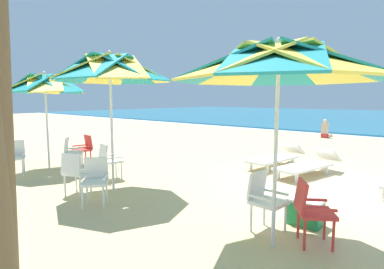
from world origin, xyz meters
The scene contains 16 objects.
ground_plane centered at (0.00, 0.00, 0.00)m, with size 80.00×80.00×0.00m, color #D3B784.
beach_umbrella_0 centered at (0.49, -3.11, 2.34)m, with size 2.62×2.62×2.67m.
plastic_chair_0 centered at (0.15, -2.72, 0.50)m, with size 0.49×0.47×0.87m.
plastic_chair_1 centered at (0.83, -2.72, 0.50)m, with size 0.63×0.62×0.87m.
beach_umbrella_1 centered at (-3.15, -3.06, 2.50)m, with size 2.42×2.42×2.88m.
plastic_chair_2 centered at (-2.65, -3.77, 0.50)m, with size 0.63×0.63×0.87m.
plastic_chair_3 centered at (-3.51, -3.69, 0.50)m, with size 0.59×0.60×0.87m.
plastic_chair_4 centered at (-4.03, -2.58, 0.50)m, with size 0.53×0.55×0.87m.
beach_umbrella_2 centered at (-6.26, -3.01, 2.28)m, with size 2.09×2.09×2.65m.
plastic_chair_5 centered at (-6.21, -3.87, 0.50)m, with size 0.61×0.59×0.87m.
plastic_chair_6 centered at (-5.71, -2.62, 0.50)m, with size 0.62×0.63×0.87m.
plastic_chair_7 centered at (-6.02, -2.08, 0.50)m, with size 0.49×0.51×0.87m.
sun_lounger_1 centered at (-0.62, 0.97, 0.28)m, with size 1.04×2.23×0.62m.
sun_lounger_2 centered at (-1.66, 1.37, 0.28)m, with size 0.84×2.20×0.62m.
cooler_box centered at (0.53, -2.11, 0.20)m, with size 0.50×0.34×0.40m.
beachgoer_seated centered at (-2.86, 9.10, 0.29)m, with size 0.30×0.93×0.92m.
Camera 1 is at (2.26, -6.71, 1.94)m, focal length 29.09 mm.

